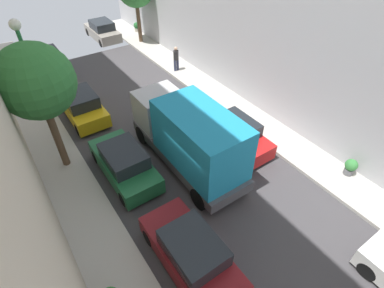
% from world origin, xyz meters
% --- Properties ---
extents(ground, '(32.00, 32.00, 0.00)m').
position_xyz_m(ground, '(0.00, 0.00, 0.00)').
color(ground, '#423F42').
extents(sidewalk_left, '(2.00, 44.00, 0.15)m').
position_xyz_m(sidewalk_left, '(-5.00, 0.00, 0.07)').
color(sidewalk_left, '#B7B2A8').
rests_on(sidewalk_left, ground).
extents(sidewalk_right, '(2.00, 44.00, 0.15)m').
position_xyz_m(sidewalk_right, '(5.00, 0.00, 0.07)').
color(sidewalk_right, '#B7B2A8').
rests_on(sidewalk_right, ground).
extents(parked_car_left_2, '(1.78, 4.20, 1.57)m').
position_xyz_m(parked_car_left_2, '(-2.70, -2.96, 0.72)').
color(parked_car_left_2, maroon).
rests_on(parked_car_left_2, ground).
extents(parked_car_left_3, '(1.78, 4.20, 1.57)m').
position_xyz_m(parked_car_left_3, '(-2.70, 2.30, 0.72)').
color(parked_car_left_3, '#1E6638').
rests_on(parked_car_left_3, ground).
extents(parked_car_left_4, '(1.78, 4.20, 1.57)m').
position_xyz_m(parked_car_left_4, '(-2.70, 7.95, 0.72)').
color(parked_car_left_4, gold).
rests_on(parked_car_left_4, ground).
extents(parked_car_left_5, '(1.78, 4.20, 1.57)m').
position_xyz_m(parked_car_left_5, '(-2.70, 14.77, 0.72)').
color(parked_car_left_5, silver).
rests_on(parked_car_left_5, ground).
extents(parked_car_right_2, '(1.78, 4.20, 1.57)m').
position_xyz_m(parked_car_right_2, '(2.70, 1.14, 0.72)').
color(parked_car_right_2, red).
rests_on(parked_car_right_2, ground).
extents(parked_car_right_3, '(1.78, 4.20, 1.57)m').
position_xyz_m(parked_car_right_3, '(2.70, 18.34, 0.72)').
color(parked_car_right_3, gray).
rests_on(parked_car_right_3, ground).
extents(delivery_truck, '(2.26, 6.60, 3.38)m').
position_xyz_m(delivery_truck, '(0.00, 1.15, 1.79)').
color(delivery_truck, '#4C4C51').
rests_on(delivery_truck, ground).
extents(pedestrian, '(0.40, 0.36, 1.72)m').
position_xyz_m(pedestrian, '(4.60, 9.51, 1.07)').
color(pedestrian, '#2D334C').
rests_on(pedestrian, sidewalk_right).
extents(street_tree_0, '(2.97, 2.97, 5.80)m').
position_xyz_m(street_tree_0, '(-4.75, 4.43, 4.43)').
color(street_tree_0, brown).
rests_on(street_tree_0, sidewalk_left).
extents(potted_plant_0, '(0.55, 0.55, 0.82)m').
position_xyz_m(potted_plant_0, '(5.55, -3.51, 0.60)').
color(potted_plant_0, slate).
rests_on(potted_plant_0, sidewalk_right).
extents(potted_plant_4, '(0.56, 0.56, 0.80)m').
position_xyz_m(potted_plant_4, '(5.79, 18.01, 0.57)').
color(potted_plant_4, '#B2A899').
rests_on(potted_plant_4, sidewalk_right).
extents(lamp_post, '(0.44, 0.44, 6.14)m').
position_xyz_m(lamp_post, '(-4.60, 6.17, 4.13)').
color(lamp_post, '#26723F').
rests_on(lamp_post, sidewalk_left).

